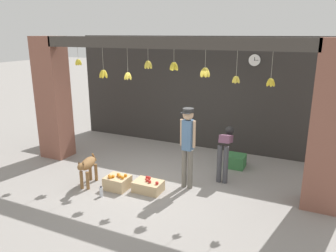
% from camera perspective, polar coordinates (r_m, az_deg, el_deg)
% --- Properties ---
extents(ground_plane, '(60.00, 60.00, 0.00)m').
position_cam_1_polar(ground_plane, '(7.44, -1.26, -9.59)').
color(ground_plane, gray).
extents(shop_back_wall, '(7.79, 0.12, 3.13)m').
position_cam_1_polar(shop_back_wall, '(9.28, 5.85, 5.66)').
color(shop_back_wall, '#2D2B28').
rests_on(shop_back_wall, ground_plane).
extents(shop_pillar_left, '(0.70, 0.60, 3.13)m').
position_cam_1_polar(shop_pillar_left, '(9.02, -19.36, 4.55)').
color(shop_pillar_left, brown).
rests_on(shop_pillar_left, ground_plane).
extents(shop_pillar_right, '(0.70, 0.60, 3.13)m').
position_cam_1_polar(shop_pillar_right, '(6.54, 26.44, -0.29)').
color(shop_pillar_right, brown).
rests_on(shop_pillar_right, ground_plane).
extents(storefront_awning, '(5.89, 0.27, 0.94)m').
position_cam_1_polar(storefront_awning, '(6.83, -1.03, 13.91)').
color(storefront_awning, '#3D3833').
extents(dog, '(0.36, 0.83, 0.66)m').
position_cam_1_polar(dog, '(7.29, -13.84, -6.75)').
color(dog, olive).
rests_on(dog, ground_plane).
extents(shopkeeper, '(0.34, 0.29, 1.74)m').
position_cam_1_polar(shopkeeper, '(6.79, 3.44, -2.68)').
color(shopkeeper, '#6B665B').
rests_on(shopkeeper, ground_plane).
extents(worker_stooping, '(0.28, 0.85, 1.11)m').
position_cam_1_polar(worker_stooping, '(7.44, 9.95, -3.68)').
color(worker_stooping, '#424247').
rests_on(worker_stooping, ground_plane).
extents(fruit_crate_oranges, '(0.49, 0.43, 0.33)m').
position_cam_1_polar(fruit_crate_oranges, '(7.15, -8.79, -9.64)').
color(fruit_crate_oranges, tan).
rests_on(fruit_crate_oranges, ground_plane).
extents(fruit_crate_apples, '(0.59, 0.41, 0.29)m').
position_cam_1_polar(fruit_crate_apples, '(6.97, -3.46, -10.40)').
color(fruit_crate_apples, tan).
rests_on(fruit_crate_apples, ground_plane).
extents(produce_box_green, '(0.46, 0.44, 0.32)m').
position_cam_1_polar(produce_box_green, '(8.30, 11.67, -5.97)').
color(produce_box_green, '#387A42').
rests_on(produce_box_green, ground_plane).
extents(water_bottle, '(0.07, 0.07, 0.22)m').
position_cam_1_polar(water_bottle, '(6.89, -11.55, -11.15)').
color(water_bottle, silver).
rests_on(water_bottle, ground_plane).
extents(wall_clock, '(0.31, 0.03, 0.31)m').
position_cam_1_polar(wall_clock, '(8.73, 14.84, 11.03)').
color(wall_clock, black).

